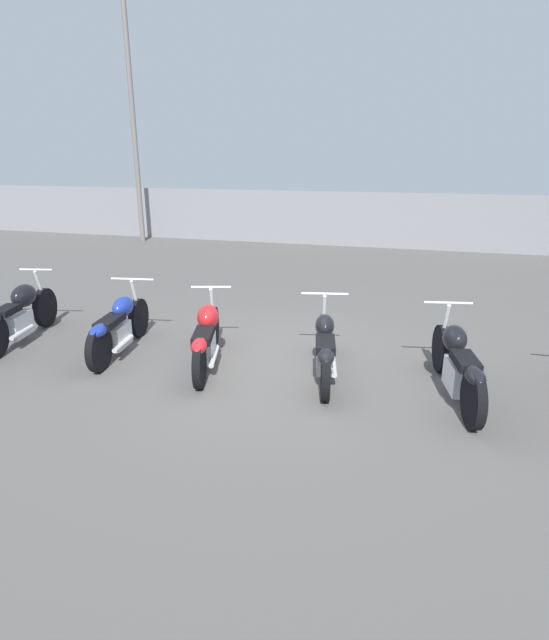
% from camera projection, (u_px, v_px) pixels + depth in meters
% --- Properties ---
extents(ground_plane, '(60.00, 60.00, 0.00)m').
position_uv_depth(ground_plane, '(273.00, 366.00, 6.97)').
color(ground_plane, '#514F4C').
extents(fence_back, '(40.00, 0.04, 1.72)m').
position_uv_depth(fence_back, '(359.00, 220.00, 15.87)').
color(fence_back, gray).
rests_on(fence_back, ground_plane).
extents(light_pole_left, '(0.70, 0.35, 8.75)m').
position_uv_depth(light_pole_left, '(130.00, 79.00, 15.65)').
color(light_pole_left, slate).
rests_on(light_pole_left, ground_plane).
extents(motorcycle_slot_0, '(0.71, 2.14, 1.03)m').
position_uv_depth(motorcycle_slot_0, '(19.00, 314.00, 7.75)').
color(motorcycle_slot_0, black).
rests_on(motorcycle_slot_0, ground_plane).
extents(motorcycle_slot_1, '(0.68, 2.01, 0.99)m').
position_uv_depth(motorcycle_slot_1, '(119.00, 326.00, 7.31)').
color(motorcycle_slot_1, black).
rests_on(motorcycle_slot_1, ground_plane).
extents(motorcycle_slot_2, '(0.81, 2.05, 0.97)m').
position_uv_depth(motorcycle_slot_2, '(207.00, 336.00, 6.89)').
color(motorcycle_slot_2, black).
rests_on(motorcycle_slot_2, ground_plane).
extents(motorcycle_slot_3, '(0.73, 2.04, 0.97)m').
position_uv_depth(motorcycle_slot_3, '(325.00, 348.00, 6.54)').
color(motorcycle_slot_3, black).
rests_on(motorcycle_slot_3, ground_plane).
extents(motorcycle_slot_4, '(0.70, 2.12, 1.01)m').
position_uv_depth(motorcycle_slot_4, '(457.00, 364.00, 5.95)').
color(motorcycle_slot_4, black).
rests_on(motorcycle_slot_4, ground_plane).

